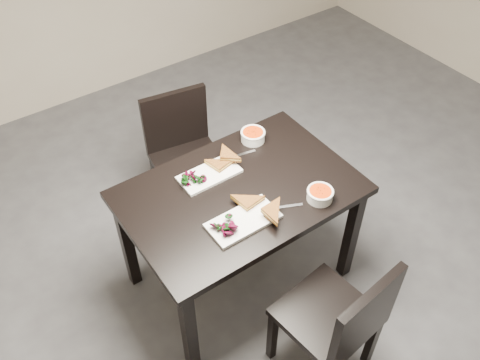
{
  "coord_description": "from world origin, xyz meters",
  "views": [
    {
      "loc": [
        -1.55,
        -1.37,
        2.65
      ],
      "look_at": [
        -0.48,
        0.16,
        0.82
      ],
      "focal_mm": 38.75,
      "sensor_mm": 36.0,
      "label": 1
    }
  ],
  "objects_px": {
    "table": "(240,203)",
    "soup_bowl_far": "(253,135)",
    "chair_near": "(341,320)",
    "soup_bowl_near": "(320,194)",
    "plate_near": "(243,221)",
    "plate_far": "(209,175)",
    "chair_far": "(184,150)"
  },
  "relations": [
    {
      "from": "plate_near",
      "to": "table",
      "type": "bearing_deg",
      "value": 58.99
    },
    {
      "from": "chair_near",
      "to": "soup_bowl_near",
      "type": "height_order",
      "value": "chair_near"
    },
    {
      "from": "chair_near",
      "to": "soup_bowl_near",
      "type": "relative_size",
      "value": 6.23
    },
    {
      "from": "table",
      "to": "soup_bowl_near",
      "type": "bearing_deg",
      "value": -44.15
    },
    {
      "from": "chair_near",
      "to": "plate_far",
      "type": "distance_m",
      "value": 0.98
    },
    {
      "from": "chair_far",
      "to": "plate_far",
      "type": "bearing_deg",
      "value": -94.98
    },
    {
      "from": "chair_far",
      "to": "chair_near",
      "type": "bearing_deg",
      "value": -81.47
    },
    {
      "from": "table",
      "to": "soup_bowl_far",
      "type": "distance_m",
      "value": 0.43
    },
    {
      "from": "soup_bowl_near",
      "to": "plate_far",
      "type": "xyz_separation_m",
      "value": [
        -0.36,
        0.46,
        -0.03
      ]
    },
    {
      "from": "table",
      "to": "soup_bowl_near",
      "type": "distance_m",
      "value": 0.43
    },
    {
      "from": "plate_near",
      "to": "plate_far",
      "type": "xyz_separation_m",
      "value": [
        0.04,
        0.37,
        -0.0
      ]
    },
    {
      "from": "plate_far",
      "to": "soup_bowl_far",
      "type": "distance_m",
      "value": 0.38
    },
    {
      "from": "chair_far",
      "to": "plate_near",
      "type": "bearing_deg",
      "value": -91.86
    },
    {
      "from": "plate_near",
      "to": "plate_far",
      "type": "bearing_deg",
      "value": 83.61
    },
    {
      "from": "chair_near",
      "to": "chair_far",
      "type": "distance_m",
      "value": 1.47
    },
    {
      "from": "soup_bowl_near",
      "to": "plate_far",
      "type": "distance_m",
      "value": 0.59
    },
    {
      "from": "table",
      "to": "plate_near",
      "type": "distance_m",
      "value": 0.25
    },
    {
      "from": "soup_bowl_far",
      "to": "soup_bowl_near",
      "type": "bearing_deg",
      "value": -89.58
    },
    {
      "from": "table",
      "to": "chair_near",
      "type": "xyz_separation_m",
      "value": [
        0.05,
        -0.76,
        -0.17
      ]
    },
    {
      "from": "chair_far",
      "to": "soup_bowl_near",
      "type": "bearing_deg",
      "value": -67.86
    },
    {
      "from": "table",
      "to": "plate_far",
      "type": "bearing_deg",
      "value": 112.06
    },
    {
      "from": "soup_bowl_near",
      "to": "plate_far",
      "type": "relative_size",
      "value": 0.42
    },
    {
      "from": "chair_near",
      "to": "soup_bowl_near",
      "type": "bearing_deg",
      "value": 56.17
    },
    {
      "from": "plate_far",
      "to": "chair_far",
      "type": "bearing_deg",
      "value": 75.86
    },
    {
      "from": "soup_bowl_far",
      "to": "chair_near",
      "type": "bearing_deg",
      "value": -103.08
    },
    {
      "from": "chair_near",
      "to": "soup_bowl_near",
      "type": "distance_m",
      "value": 0.61
    },
    {
      "from": "plate_near",
      "to": "soup_bowl_far",
      "type": "distance_m",
      "value": 0.62
    },
    {
      "from": "chair_near",
      "to": "plate_near",
      "type": "bearing_deg",
      "value": 99.24
    },
    {
      "from": "soup_bowl_near",
      "to": "soup_bowl_far",
      "type": "distance_m",
      "value": 0.57
    },
    {
      "from": "table",
      "to": "chair_far",
      "type": "xyz_separation_m",
      "value": [
        0.06,
        0.71,
        -0.17
      ]
    },
    {
      "from": "chair_far",
      "to": "soup_bowl_near",
      "type": "height_order",
      "value": "chair_far"
    },
    {
      "from": "plate_near",
      "to": "chair_far",
      "type": "bearing_deg",
      "value": 78.97
    }
  ]
}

